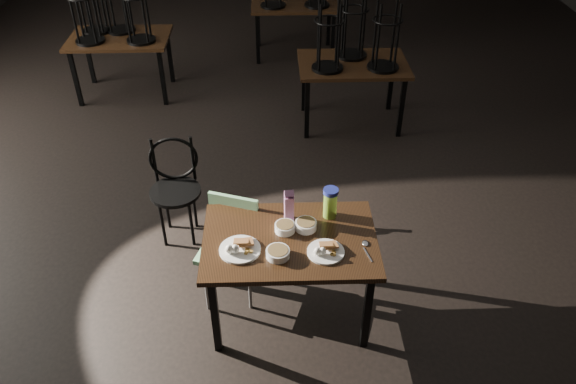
{
  "coord_description": "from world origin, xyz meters",
  "views": [
    {
      "loc": [
        -0.25,
        -4.42,
        3.32
      ],
      "look_at": [
        -0.14,
        -1.14,
        0.85
      ],
      "focal_mm": 35.0,
      "sensor_mm": 36.0,
      "label": 1
    }
  ],
  "objects_px": {
    "bentwood_chair": "(175,182)",
    "school_chair": "(230,240)",
    "main_table": "(290,247)",
    "water_bottle": "(330,203)",
    "juice_carton": "(289,206)"
  },
  "relations": [
    {
      "from": "bentwood_chair",
      "to": "school_chair",
      "type": "xyz_separation_m",
      "value": [
        0.5,
        -0.71,
        -0.04
      ]
    },
    {
      "from": "juice_carton",
      "to": "bentwood_chair",
      "type": "bearing_deg",
      "value": 140.1
    },
    {
      "from": "main_table",
      "to": "juice_carton",
      "type": "height_order",
      "value": "juice_carton"
    },
    {
      "from": "school_chair",
      "to": "bentwood_chair",
      "type": "bearing_deg",
      "value": 143.88
    },
    {
      "from": "water_bottle",
      "to": "school_chair",
      "type": "bearing_deg",
      "value": 176.65
    },
    {
      "from": "main_table",
      "to": "school_chair",
      "type": "xyz_separation_m",
      "value": [
        -0.44,
        0.28,
        -0.17
      ]
    },
    {
      "from": "bentwood_chair",
      "to": "school_chair",
      "type": "bearing_deg",
      "value": -59.36
    },
    {
      "from": "juice_carton",
      "to": "bentwood_chair",
      "type": "height_order",
      "value": "juice_carton"
    },
    {
      "from": "bentwood_chair",
      "to": "school_chair",
      "type": "distance_m",
      "value": 0.87
    },
    {
      "from": "main_table",
      "to": "water_bottle",
      "type": "height_order",
      "value": "water_bottle"
    },
    {
      "from": "water_bottle",
      "to": "bentwood_chair",
      "type": "xyz_separation_m",
      "value": [
        -1.23,
        0.75,
        -0.33
      ]
    },
    {
      "from": "bentwood_chair",
      "to": "juice_carton",
      "type": "bearing_deg",
      "value": -44.41
    },
    {
      "from": "juice_carton",
      "to": "bentwood_chair",
      "type": "relative_size",
      "value": 0.29
    },
    {
      "from": "bentwood_chair",
      "to": "main_table",
      "type": "bearing_deg",
      "value": -51.01
    },
    {
      "from": "juice_carton",
      "to": "water_bottle",
      "type": "height_order",
      "value": "juice_carton"
    }
  ]
}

